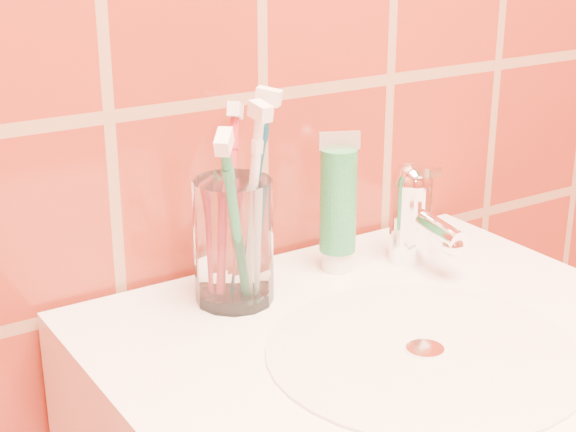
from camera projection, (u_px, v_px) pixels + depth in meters
glass_tumbler at (234, 242)px, 0.91m from camera, size 0.09×0.09×0.13m
toothpaste_tube at (338, 207)px, 0.99m from camera, size 0.05×0.04×0.16m
faucet at (413, 209)px, 1.02m from camera, size 0.05×0.11×0.12m
toothbrush_0 at (253, 198)px, 0.90m from camera, size 0.10×0.10×0.24m
toothbrush_1 at (235, 225)px, 0.86m from camera, size 0.17×0.18×0.23m
toothbrush_2 at (230, 202)px, 0.94m from camera, size 0.16×0.17×0.22m
toothbrush_3 at (251, 206)px, 0.89m from camera, size 0.03×0.10×0.23m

